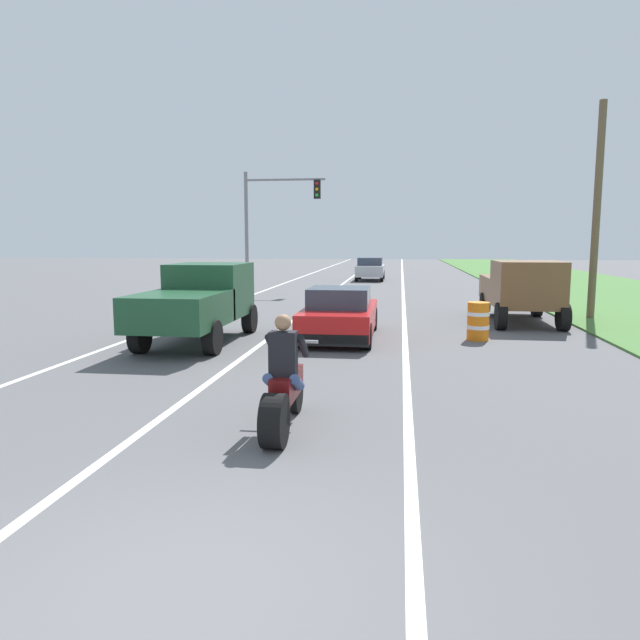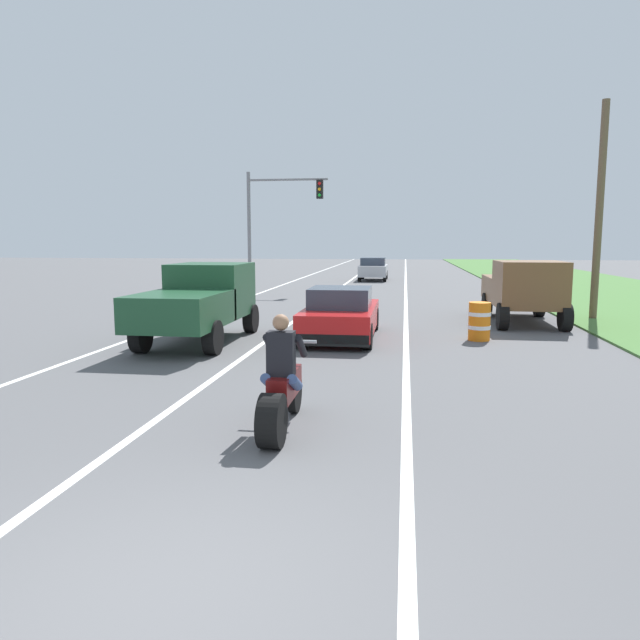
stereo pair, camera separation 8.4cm
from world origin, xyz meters
The scene contains 12 objects.
ground_plane centered at (0.00, 0.00, 0.00)m, with size 160.00×160.00×0.00m, color #565659.
lane_stripe_left_solid centered at (-5.40, 20.00, 0.00)m, with size 0.14×120.00×0.01m, color white.
lane_stripe_right_solid centered at (1.80, 20.00, 0.00)m, with size 0.14×120.00×0.01m, color white.
lane_stripe_centre_dashed centered at (-1.80, 20.00, 0.00)m, with size 0.14×120.00×0.01m, color white.
motorcycle_with_rider centered at (0.12, 3.80, 0.59)m, with size 0.70×2.21×1.62m.
sports_car_red centered at (0.07, 11.65, 0.63)m, with size 1.84×4.30×1.37m.
pickup_truck_left_lane_dark_green centered at (-3.43, 10.56, 1.11)m, with size 2.02×4.80×1.98m.
pickup_truck_right_shoulder_brown centered at (5.45, 15.51, 1.11)m, with size 2.02×4.80×1.98m.
traffic_light_mast_near centered at (-4.89, 25.51, 3.96)m, with size 4.11×0.34×6.00m.
utility_pole_roadside centered at (7.90, 16.55, 3.50)m, with size 0.24×0.24×7.00m, color brown.
construction_barrel_nearest centered at (3.68, 11.85, 0.50)m, with size 0.58×0.58×1.00m.
distant_car_far_ahead centered at (-0.32, 35.04, 0.77)m, with size 1.80×4.00×1.50m.
Camera 2 is at (1.74, -3.76, 2.58)m, focal length 32.99 mm.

